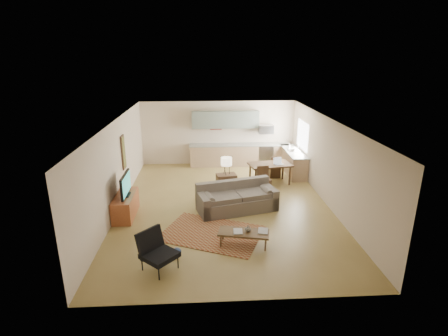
{
  "coord_description": "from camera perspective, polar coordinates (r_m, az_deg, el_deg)",
  "views": [
    {
      "loc": [
        -0.62,
        -10.11,
        4.58
      ],
      "look_at": [
        0.0,
        0.3,
        1.15
      ],
      "focal_mm": 28.0,
      "sensor_mm": 36.0,
      "label": 1
    }
  ],
  "objects": [
    {
      "name": "laptop",
      "position": [
        12.73,
        8.97,
        1.09
      ],
      "size": [
        0.38,
        0.32,
        0.24
      ],
      "primitive_type": null,
      "rotation": [
        0.0,
        0.0,
        0.3
      ],
      "color": "#A5A8AD",
      "rests_on": "dining_table"
    },
    {
      "name": "kitchen_counter_back",
      "position": [
        14.95,
        2.57,
        2.19
      ],
      "size": [
        4.26,
        0.64,
        0.92
      ],
      "primitive_type": null,
      "color": "tan",
      "rests_on": "ground"
    },
    {
      "name": "kitchen_microwave",
      "position": [
        14.86,
        6.86,
        6.31
      ],
      "size": [
        0.62,
        0.4,
        0.35
      ],
      "primitive_type": "cube",
      "color": "#A5A8AD",
      "rests_on": "room"
    },
    {
      "name": "table_lamp",
      "position": [
        11.52,
        0.39,
        0.37
      ],
      "size": [
        0.43,
        0.43,
        0.6
      ],
      "primitive_type": null,
      "rotation": [
        0.0,
        0.0,
        0.18
      ],
      "color": "beige",
      "rests_on": "console_table"
    },
    {
      "name": "dining_chair_near",
      "position": [
        12.17,
        6.59,
        -1.83
      ],
      "size": [
        0.48,
        0.49,
        0.87
      ],
      "primitive_type": null,
      "rotation": [
        0.0,
        0.0,
        0.15
      ],
      "color": "#3E291B",
      "rests_on": "floor"
    },
    {
      "name": "soap_bottle",
      "position": [
        14.38,
        10.61,
        3.53
      ],
      "size": [
        0.13,
        0.13,
        0.19
      ],
      "primitive_type": "imported",
      "rotation": [
        0.0,
        0.0,
        0.23
      ],
      "color": "beige",
      "rests_on": "kitchen_counter_right"
    },
    {
      "name": "dining_chair_far",
      "position": [
        13.64,
        8.27,
        0.28
      ],
      "size": [
        0.43,
        0.44,
        0.86
      ],
      "primitive_type": null,
      "rotation": [
        0.0,
        0.0,
        3.18
      ],
      "color": "#3E291B",
      "rests_on": "floor"
    },
    {
      "name": "wall_art_left",
      "position": [
        11.71,
        -16.07,
        2.48
      ],
      "size": [
        0.06,
        0.42,
        1.1
      ],
      "primitive_type": null,
      "color": "olive",
      "rests_on": "room"
    },
    {
      "name": "triptych",
      "position": [
        14.87,
        -1.35,
        7.22
      ],
      "size": [
        1.7,
        0.04,
        0.5
      ],
      "primitive_type": null,
      "color": "beige",
      "rests_on": "room"
    },
    {
      "name": "vase",
      "position": [
        8.8,
        3.94,
        -9.79
      ],
      "size": [
        0.22,
        0.22,
        0.16
      ],
      "primitive_type": "imported",
      "rotation": [
        0.0,
        0.0,
        0.24
      ],
      "color": "black",
      "rests_on": "coffee_table"
    },
    {
      "name": "kitchen_counter_right",
      "position": [
        14.2,
        11.23,
        0.97
      ],
      "size": [
        0.64,
        2.26,
        0.92
      ],
      "primitive_type": null,
      "color": "tan",
      "rests_on": "ground"
    },
    {
      "name": "upper_cabinets",
      "position": [
        14.71,
        0.24,
        7.9
      ],
      "size": [
        2.8,
        0.34,
        0.7
      ],
      "primitive_type": "cube",
      "color": "gray",
      "rests_on": "room"
    },
    {
      "name": "dining_table",
      "position": [
        12.92,
        7.47,
        -0.93
      ],
      "size": [
        1.64,
        1.12,
        0.76
      ],
      "primitive_type": null,
      "rotation": [
        0.0,
        0.0,
        0.18
      ],
      "color": "#3E291B",
      "rests_on": "floor"
    },
    {
      "name": "console_table",
      "position": [
        11.74,
        0.39,
        -2.78
      ],
      "size": [
        0.71,
        0.53,
        0.75
      ],
      "primitive_type": null,
      "rotation": [
        0.0,
        0.0,
        0.17
      ],
      "color": "#3E291B",
      "rests_on": "floor"
    },
    {
      "name": "rug",
      "position": [
        9.49,
        -2.0,
        -10.59
      ],
      "size": [
        3.03,
        2.63,
        0.02
      ],
      "primitive_type": "cube",
      "rotation": [
        0.0,
        0.0,
        -0.41
      ],
      "color": "maroon",
      "rests_on": "floor"
    },
    {
      "name": "book_a",
      "position": [
        8.78,
        1.56,
        -10.33
      ],
      "size": [
        0.25,
        0.32,
        0.03
      ],
      "primitive_type": "imported",
      "rotation": [
        0.0,
        0.0,
        -0.06
      ],
      "color": "maroon",
      "rests_on": "coffee_table"
    },
    {
      "name": "armchair",
      "position": [
        7.99,
        -10.51,
        -13.29
      ],
      "size": [
        1.1,
        1.1,
        0.89
      ],
      "primitive_type": null,
      "rotation": [
        0.0,
        0.0,
        0.83
      ],
      "color": "black",
      "rests_on": "floor"
    },
    {
      "name": "window_right",
      "position": [
        14.0,
        12.7,
        5.25
      ],
      "size": [
        0.02,
        1.4,
        1.05
      ],
      "primitive_type": "cube",
      "color": "white",
      "rests_on": "room"
    },
    {
      "name": "sofa",
      "position": [
        10.63,
        2.15,
        -4.78
      ],
      "size": [
        2.67,
        1.69,
        0.86
      ],
      "primitive_type": null,
      "rotation": [
        0.0,
        0.0,
        0.26
      ],
      "color": "#675D52",
      "rests_on": "floor"
    },
    {
      "name": "room",
      "position": [
        10.64,
        0.1,
        0.52
      ],
      "size": [
        9.0,
        9.0,
        9.0
      ],
      "color": "olive",
      "rests_on": "ground"
    },
    {
      "name": "tv_credenza",
      "position": [
        10.72,
        -15.78,
        -5.91
      ],
      "size": [
        0.54,
        1.41,
        0.65
      ],
      "primitive_type": null,
      "color": "#9C4B2A",
      "rests_on": "floor"
    },
    {
      "name": "tv",
      "position": [
        10.47,
        -15.8,
        -2.65
      ],
      "size": [
        0.11,
        1.09,
        0.65
      ],
      "primitive_type": null,
      "color": "black",
      "rests_on": "tv_credenza"
    },
    {
      "name": "coffee_table",
      "position": [
        8.89,
        3.22,
        -11.41
      ],
      "size": [
        1.34,
        0.76,
        0.38
      ],
      "primitive_type": null,
      "rotation": [
        0.0,
        0.0,
        -0.22
      ],
      "color": "#4D361C",
      "rests_on": "floor"
    },
    {
      "name": "book_b",
      "position": [
        8.86,
        5.6,
        -10.12
      ],
      "size": [
        0.38,
        0.43,
        0.03
      ],
      "primitive_type": "imported",
      "rotation": [
        0.0,
        0.0,
        -0.21
      ],
      "color": "navy",
      "rests_on": "coffee_table"
    },
    {
      "name": "kitchen_range",
      "position": [
        15.11,
        6.72,
        2.21
      ],
      "size": [
        0.62,
        0.62,
        0.9
      ],
      "primitive_type": "cube",
      "color": "#A5A8AD",
      "rests_on": "ground"
    }
  ]
}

